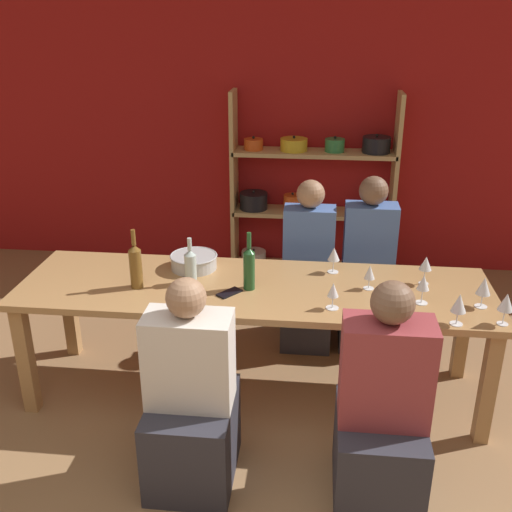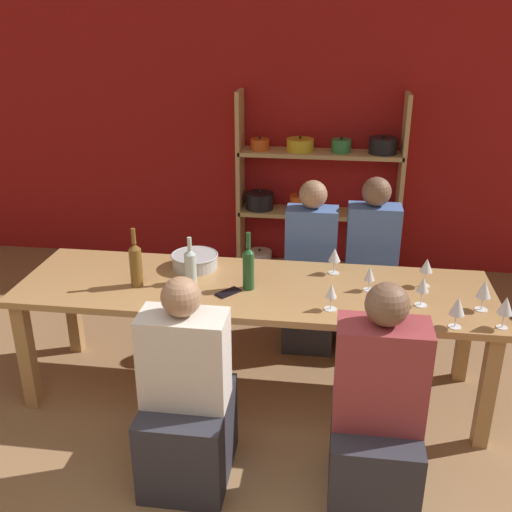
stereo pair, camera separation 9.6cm
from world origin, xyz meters
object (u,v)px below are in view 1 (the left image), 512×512
mixing_bowl (194,261)px  wine_glass_red_a (459,304)px  wine_glass_red_c (423,284)px  wine_bottle_dark (136,265)px  wine_glass_white_b (506,303)px  shelf_unit (311,200)px  wine_glass_empty_a (484,287)px  wine_glass_white_a (426,264)px  wine_glass_red_b (334,255)px  wine_glass_empty_b (370,273)px  person_far_b (366,283)px  dining_table (254,298)px  wine_glass_white_c (333,291)px  person_near_b (192,410)px  person_near_a (381,422)px  person_far_a (307,284)px  wine_bottle_amber (249,267)px  wine_bottle_green (190,266)px  cell_phone (230,293)px

mixing_bowl → wine_glass_red_a: 1.61m
wine_glass_red_a → wine_glass_red_c: wine_glass_red_a is taller
wine_bottle_dark → wine_glass_white_b: 2.04m
shelf_unit → wine_glass_white_b: (1.05, -2.29, 0.19)m
wine_glass_empty_a → wine_glass_white_b: bearing=-71.0°
wine_glass_white_a → wine_glass_red_b: wine_glass_white_a is taller
wine_glass_white_b → wine_glass_red_a: size_ratio=1.01×
shelf_unit → wine_bottle_dark: (-0.98, -2.06, 0.21)m
wine_glass_white_a → wine_glass_empty_b: size_ratio=1.17×
wine_glass_white_a → person_far_b: 0.77m
dining_table → wine_glass_white_c: wine_glass_white_c is taller
person_far_b → person_near_b: bearing=57.3°
wine_glass_empty_a → wine_glass_white_c: size_ratio=1.15×
person_near_a → person_far_a: bearing=105.3°
wine_bottle_dark → person_near_b: size_ratio=0.32×
wine_bottle_amber → mixing_bowl: bearing=145.9°
person_near_b → person_far_b: 1.77m
wine_glass_red_c → wine_bottle_dark: bearing=178.9°
shelf_unit → wine_glass_red_c: 2.20m
mixing_bowl → wine_glass_red_b: size_ratio=1.80×
wine_bottle_green → wine_glass_white_b: 1.75m
wine_glass_white_c → person_far_b: 1.07m
wine_glass_white_c → person_far_b: person_far_b is taller
wine_bottle_green → wine_bottle_amber: (0.35, -0.04, 0.02)m
wine_glass_empty_a → wine_glass_red_a: 0.28m
mixing_bowl → person_far_b: (1.13, 0.50, -0.33)m
wine_bottle_dark → wine_glass_empty_b: (1.36, 0.12, -0.04)m
wine_glass_red_b → cell_phone: 0.71m
wine_glass_white_b → wine_bottle_green: bearing=169.5°
mixing_bowl → wine_glass_red_b: (0.87, 0.03, 0.07)m
cell_phone → wine_glass_white_b: bearing=-7.9°
wine_bottle_green → wine_glass_red_b: wine_bottle_green is taller
mixing_bowl → wine_glass_white_c: wine_glass_white_c is taller
shelf_unit → wine_glass_empty_a: 2.33m
wine_bottle_amber → wine_glass_red_b: wine_bottle_amber is taller
wine_glass_white_c → shelf_unit: bearing=94.3°
wine_glass_white_b → person_near_a: bearing=-144.4°
wine_glass_red_c → person_far_b: person_far_b is taller
wine_glass_empty_a → wine_glass_red_c: wine_glass_empty_a is taller
wine_glass_empty_b → person_far_a: (-0.37, 0.65, -0.40)m
wine_glass_red_a → wine_glass_empty_b: wine_glass_red_a is taller
person_near_a → mixing_bowl: bearing=138.1°
wine_glass_red_b → person_far_a: 0.62m
wine_glass_empty_b → cell_phone: bearing=-169.1°
wine_glass_red_c → person_far_b: bearing=105.2°
shelf_unit → wine_bottle_green: (-0.67, -1.97, 0.18)m
dining_table → wine_bottle_dark: (-0.68, -0.09, 0.22)m
wine_bottle_green → wine_glass_white_a: 1.39m
wine_glass_white_a → wine_glass_red_c: size_ratio=1.03×
wine_glass_white_b → person_far_a: size_ratio=0.15×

